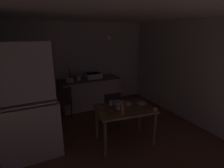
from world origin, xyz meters
name	(u,v)px	position (x,y,z in m)	size (l,w,h in m)	color
ground_plane	(113,138)	(0.00, 0.00, 0.00)	(5.24, 5.24, 0.00)	brown
wall_back	(81,65)	(0.00, 2.17, 1.23)	(4.17, 0.10, 2.46)	beige
wall_right	(190,72)	(2.08, 0.00, 1.23)	(0.10, 4.34, 2.46)	beige
ceiling_slab	(114,10)	(0.00, 0.00, 2.51)	(4.17, 4.34, 0.10)	white
hutch_cabinet	(28,106)	(-1.53, 0.19, 0.95)	(0.97, 0.58, 2.02)	beige
counter_cabinet	(90,93)	(0.13, 1.80, 0.44)	(1.71, 0.64, 0.87)	beige
sink_basin	(93,76)	(0.25, 1.80, 0.95)	(0.44, 0.34, 0.15)	white
hand_pump	(70,75)	(-0.42, 1.85, 1.04)	(0.05, 0.27, 0.39)	#B21E19
mixing_bowl_counter	(70,80)	(-0.46, 1.75, 0.90)	(0.23, 0.23, 0.07)	white
stoneware_crock	(78,78)	(-0.21, 1.80, 0.93)	(0.14, 0.14, 0.13)	beige
dining_table	(125,113)	(0.15, -0.20, 0.64)	(1.20, 0.87, 0.74)	brown
chair_far_side	(111,109)	(0.13, 0.40, 0.47)	(0.43, 0.43, 0.88)	#2F2422
chair_by_counter	(63,103)	(-0.78, 1.28, 0.47)	(0.49, 0.49, 0.87)	#352724
serving_bowl_wide	(128,103)	(0.30, -0.07, 0.76)	(0.12, 0.12, 0.04)	#9EB2C6
soup_bowl_small	(117,102)	(0.12, 0.06, 0.77)	(0.18, 0.18, 0.06)	#9EB2C6
sauce_dish	(142,103)	(0.56, -0.17, 0.76)	(0.16, 0.16, 0.03)	#9EB2C6
teacup_mint	(118,107)	(0.00, -0.20, 0.78)	(0.07, 0.07, 0.09)	beige
mug_dark	(111,103)	(-0.03, 0.06, 0.78)	(0.08, 0.08, 0.09)	#9EB2C6
teacup_cream	(155,109)	(0.60, -0.55, 0.77)	(0.08, 0.08, 0.06)	tan
glass_bottle	(122,108)	(-0.03, -0.41, 0.85)	(0.06, 0.06, 0.28)	olive
table_knife	(100,107)	(-0.26, 0.06, 0.74)	(0.21, 0.02, 0.01)	silver
teaspoon_near_bowl	(111,110)	(-0.15, -0.17, 0.74)	(0.13, 0.02, 0.01)	beige
pendant_bulb	(109,38)	(-0.05, 0.09, 2.06)	(0.08, 0.08, 0.08)	#F9EFCC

